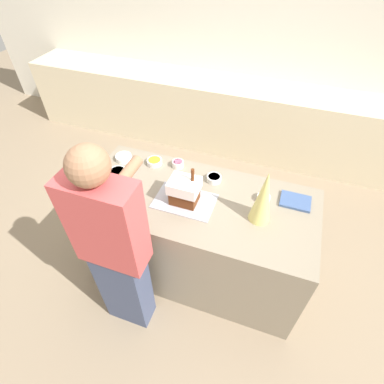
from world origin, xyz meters
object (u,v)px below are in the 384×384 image
candy_bowl_near_tray_right (178,164)px  person (115,251)px  candy_bowl_far_right (118,173)px  decorative_tree (263,197)px  candy_bowl_front_corner (264,198)px  baking_tray (185,201)px  candy_bowl_beside_tree (155,162)px  cookbook (295,201)px  candy_bowl_center_rear (214,178)px  gingerbread_house (184,190)px  candy_bowl_near_tray_left (124,157)px

candy_bowl_near_tray_right → person: size_ratio=0.06×
candy_bowl_far_right → decorative_tree: bearing=-3.8°
candy_bowl_front_corner → baking_tray: bearing=-159.4°
baking_tray → person: 0.61m
candy_bowl_beside_tree → cookbook: bearing=-3.3°
candy_bowl_near_tray_right → candy_bowl_center_rear: bearing=-12.0°
baking_tray → candy_bowl_near_tray_right: bearing=118.2°
baking_tray → cookbook: cookbook is taller
person → candy_bowl_front_corner: bearing=42.5°
candy_bowl_front_corner → candy_bowl_near_tray_right: bearing=167.9°
candy_bowl_far_right → person: (0.33, -0.64, -0.04)m
candy_bowl_center_rear → candy_bowl_front_corner: size_ratio=1.19×
candy_bowl_front_corner → candy_bowl_far_right: 1.15m
baking_tray → decorative_tree: 0.58m
candy_bowl_near_tray_right → cookbook: 0.97m
candy_bowl_center_rear → decorative_tree: bearing=-33.9°
gingerbread_house → cookbook: gingerbread_house is taller
person → candy_bowl_beside_tree: bearing=97.6°
candy_bowl_near_tray_right → candy_bowl_far_right: 0.49m
baking_tray → person: (-0.27, -0.54, -0.02)m
candy_bowl_near_tray_right → candy_bowl_far_right: (-0.41, -0.26, -0.00)m
baking_tray → candy_bowl_near_tray_left: size_ratio=3.27×
baking_tray → candy_bowl_center_rear: candy_bowl_center_rear is taller
candy_bowl_near_tray_left → person: bearing=-65.1°
candy_bowl_near_tray_right → cookbook: size_ratio=0.44×
candy_bowl_far_right → candy_bowl_near_tray_left: bearing=106.4°
candy_bowl_beside_tree → cookbook: (1.16, -0.07, -0.01)m
gingerbread_house → decorative_tree: (0.54, 0.02, 0.10)m
candy_bowl_near_tray_left → cookbook: 1.43m
candy_bowl_near_tray_right → candy_bowl_near_tray_left: 0.47m
person → gingerbread_house: bearing=63.2°
candy_bowl_near_tray_right → candy_bowl_beside_tree: size_ratio=0.76×
baking_tray → candy_bowl_near_tray_right: candy_bowl_near_tray_right is taller
gingerbread_house → candy_bowl_center_rear: (0.14, 0.29, -0.09)m
baking_tray → cookbook: (0.77, 0.26, 0.01)m
candy_bowl_near_tray_right → person: person is taller
candy_bowl_center_rear → candy_bowl_far_right: size_ratio=0.85×
decorative_tree → candy_bowl_front_corner: size_ratio=4.32×
candy_bowl_near_tray_left → person: person is taller
decorative_tree → gingerbread_house: bearing=-178.0°
decorative_tree → candy_bowl_near_tray_left: 1.25m
cookbook → candy_bowl_front_corner: bearing=-165.6°
candy_bowl_near_tray_left → candy_bowl_front_corner: 1.21m
baking_tray → candy_bowl_center_rear: bearing=64.5°
candy_bowl_near_tray_left → candy_bowl_front_corner: (1.20, -0.09, 0.00)m
candy_bowl_far_right → candy_bowl_front_corner: bearing=5.4°
candy_bowl_near_tray_right → person: (-0.08, -0.90, -0.05)m
candy_bowl_beside_tree → candy_bowl_center_rear: bearing=-4.2°
candy_bowl_far_right → cookbook: 1.38m
baking_tray → candy_bowl_front_corner: size_ratio=4.57×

